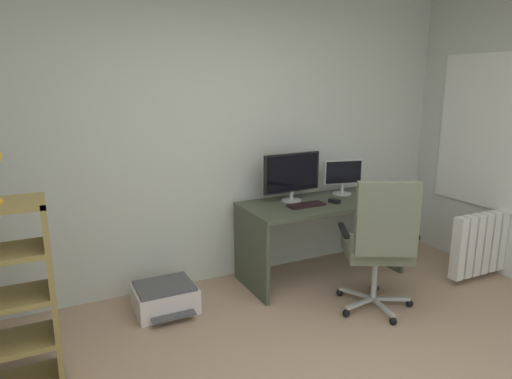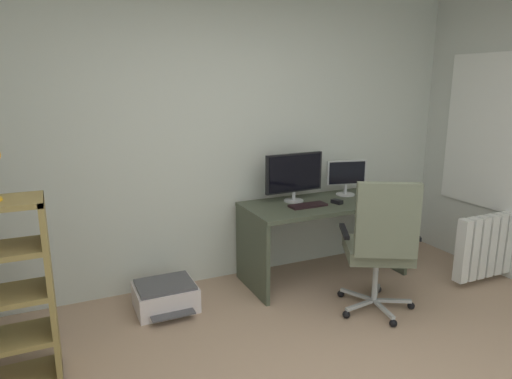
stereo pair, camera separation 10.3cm
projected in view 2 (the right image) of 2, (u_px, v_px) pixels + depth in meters
wall_back at (207, 130)px, 3.94m from camera, size 5.07×0.10×2.77m
desk at (324, 222)px, 4.14m from camera, size 1.49×0.67×0.73m
monitor_main at (294, 174)px, 4.06m from camera, size 0.58×0.18×0.44m
monitor_secondary at (346, 175)px, 4.30m from camera, size 0.39×0.18×0.34m
keyboard at (308, 205)px, 3.94m from camera, size 0.34×0.14×0.02m
computer_mouse at (337, 202)px, 4.04m from camera, size 0.08×0.11×0.03m
office_chair at (381, 242)px, 3.41m from camera, size 0.67×0.70×1.11m
printer at (166, 296)px, 3.63m from camera, size 0.48×0.48×0.22m
radiator at (501, 243)px, 4.14m from camera, size 1.07×0.10×0.58m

